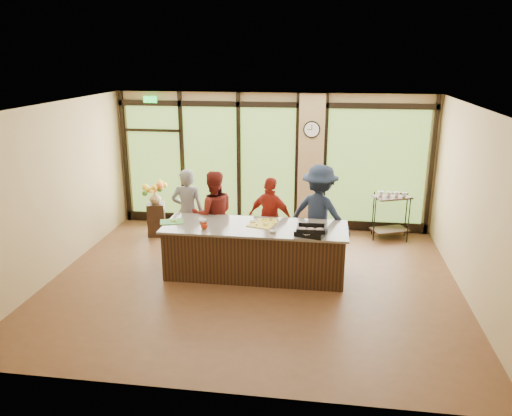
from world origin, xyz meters
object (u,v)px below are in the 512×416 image
(island_base, at_px, (255,252))
(cook_right, at_px, (319,214))
(bar_cart, at_px, (391,211))
(roasting_pan, at_px, (311,233))
(flower_stand, at_px, (156,219))
(cook_left, at_px, (188,211))

(island_base, bearing_deg, cook_right, 36.02)
(island_base, xyz_separation_m, bar_cart, (2.58, 2.23, 0.18))
(cook_right, relative_size, bar_cart, 1.80)
(bar_cart, bearing_deg, island_base, -162.00)
(island_base, xyz_separation_m, roasting_pan, (0.98, -0.32, 0.52))
(cook_right, distance_m, flower_stand, 3.67)
(island_base, bearing_deg, roasting_pan, -18.28)
(bar_cart, bearing_deg, cook_left, 175.95)
(cook_left, relative_size, roasting_pan, 3.66)
(island_base, relative_size, roasting_pan, 6.67)
(cook_right, relative_size, flower_stand, 2.59)
(flower_stand, height_order, bar_cart, bar_cart)
(roasting_pan, bearing_deg, island_base, 178.76)
(cook_right, xyz_separation_m, flower_stand, (-3.51, 0.92, -0.57))
(island_base, distance_m, roasting_pan, 1.15)
(island_base, distance_m, flower_stand, 2.96)
(roasting_pan, height_order, bar_cart, bar_cart)
(flower_stand, distance_m, bar_cart, 5.02)
(cook_left, relative_size, flower_stand, 2.37)
(cook_right, height_order, bar_cart, cook_right)
(flower_stand, bearing_deg, bar_cart, -8.08)
(roasting_pan, bearing_deg, cook_left, 171.05)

